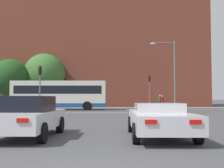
% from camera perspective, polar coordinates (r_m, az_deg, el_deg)
% --- Properties ---
extents(stop_line_strip, '(9.16, 0.30, 0.01)m').
position_cam_1_polar(stop_line_strip, '(26.17, -1.48, -5.86)').
color(stop_line_strip, silver).
rests_on(stop_line_strip, ground_plane).
extents(far_pavement, '(70.18, 2.50, 0.01)m').
position_cam_1_polar(far_pavement, '(39.51, -1.12, -4.83)').
color(far_pavement, gray).
rests_on(far_pavement, ground_plane).
extents(brick_civic_building, '(33.88, 13.70, 27.41)m').
position_cam_1_polar(brick_civic_building, '(50.38, -1.38, 7.74)').
color(brick_civic_building, brown).
rests_on(brick_civic_building, ground_plane).
extents(car_saloon_left, '(2.17, 4.34, 1.45)m').
position_cam_1_polar(car_saloon_left, '(10.38, -17.02, -6.28)').
color(car_saloon_left, silver).
rests_on(car_saloon_left, ground_plane).
extents(car_roadster_right, '(2.15, 4.83, 1.20)m').
position_cam_1_polar(car_roadster_right, '(10.13, 9.59, -7.03)').
color(car_roadster_right, silver).
rests_on(car_roadster_right, ground_plane).
extents(bus_crossing_lead, '(10.58, 2.76, 3.29)m').
position_cam_1_polar(bus_crossing_lead, '(32.75, -10.61, -2.11)').
color(bus_crossing_lead, silver).
rests_on(bus_crossing_lead, ground_plane).
extents(traffic_light_far_right, '(0.26, 0.31, 4.51)m').
position_cam_1_polar(traffic_light_far_right, '(39.48, 7.62, -0.44)').
color(traffic_light_far_right, slate).
rests_on(traffic_light_far_right, ground_plane).
extents(traffic_light_near_left, '(0.26, 0.31, 4.36)m').
position_cam_1_polar(traffic_light_near_left, '(26.96, -14.44, 0.52)').
color(traffic_light_near_left, slate).
rests_on(traffic_light_near_left, ground_plane).
extents(traffic_light_far_left, '(0.26, 0.31, 4.31)m').
position_cam_1_polar(traffic_light_far_left, '(39.43, -9.62, -0.60)').
color(traffic_light_far_left, slate).
rests_on(traffic_light_far_left, ground_plane).
extents(street_lamp_junction, '(2.32, 0.36, 6.61)m').
position_cam_1_polar(street_lamp_junction, '(26.30, 11.72, 3.16)').
color(street_lamp_junction, slate).
rests_on(street_lamp_junction, ground_plane).
extents(pedestrian_waiting, '(0.40, 0.45, 1.74)m').
position_cam_1_polar(pedestrian_waiting, '(40.90, 10.21, -3.29)').
color(pedestrian_waiting, brown).
rests_on(pedestrian_waiting, ground_plane).
extents(pedestrian_walking_east, '(0.45, 0.35, 1.84)m').
position_cam_1_polar(pedestrian_walking_east, '(40.95, 9.76, -3.20)').
color(pedestrian_walking_east, brown).
rests_on(pedestrian_walking_east, ground_plane).
extents(pedestrian_walking_west, '(0.29, 0.43, 1.79)m').
position_cam_1_polar(pedestrian_walking_west, '(40.27, -12.58, -3.23)').
color(pedestrian_walking_west, '#333851').
rests_on(pedestrian_walking_west, ground_plane).
extents(tree_by_building, '(5.06, 5.06, 6.88)m').
position_cam_1_polar(tree_by_building, '(42.08, -20.00, 1.20)').
color(tree_by_building, '#4C3823').
rests_on(tree_by_building, ground_plane).
extents(tree_kerbside, '(4.90, 4.90, 7.07)m').
position_cam_1_polar(tree_kerbside, '(46.66, -19.49, 1.15)').
color(tree_kerbside, '#4C3823').
rests_on(tree_kerbside, ground_plane).
extents(tree_distant, '(6.16, 6.16, 8.00)m').
position_cam_1_polar(tree_distant, '(43.13, -13.57, 1.74)').
color(tree_distant, '#4C3823').
rests_on(tree_distant, ground_plane).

